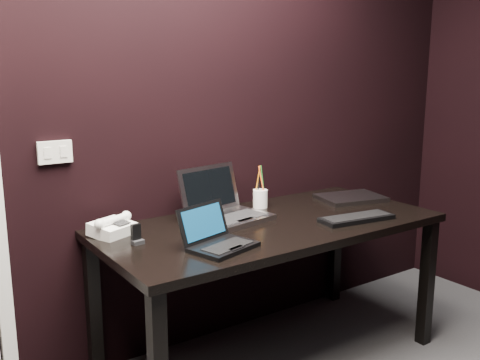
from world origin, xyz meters
TOP-DOWN VIEW (x-y plane):
  - wall_back at (0.00, 1.80)m, footprint 4.00×0.00m
  - wall_switch at (-0.62, 1.79)m, footprint 0.15×0.02m
  - desk at (0.30, 1.40)m, footprint 1.70×0.80m
  - netbook at (-0.13, 1.22)m, footprint 0.32×0.30m
  - silver_laptop at (0.14, 1.56)m, footprint 0.43×0.40m
  - ext_keyboard at (0.67, 1.18)m, footprint 0.40×0.19m
  - closed_laptop at (0.96, 1.50)m, footprint 0.41×0.33m
  - desk_phone at (-0.43, 1.64)m, footprint 0.22×0.21m
  - mobile_phone at (-0.39, 1.46)m, footprint 0.05×0.05m
  - pen_cup at (0.42, 1.65)m, footprint 0.10×0.10m

SIDE VIEW (x-z plane):
  - desk at x=0.30m, z-range 0.29..1.03m
  - ext_keyboard at x=0.67m, z-range 0.74..0.76m
  - closed_laptop at x=0.96m, z-range 0.74..0.76m
  - mobile_phone at x=-0.39m, z-range 0.73..0.82m
  - netbook at x=-0.13m, z-range 0.69..0.86m
  - desk_phone at x=-0.43m, z-range 0.73..0.83m
  - silver_laptop at x=0.14m, z-range 0.66..0.92m
  - pen_cup at x=0.42m, z-range 0.68..0.91m
  - wall_switch at x=-0.62m, z-range 1.07..1.17m
  - wall_back at x=0.00m, z-range -0.70..3.30m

